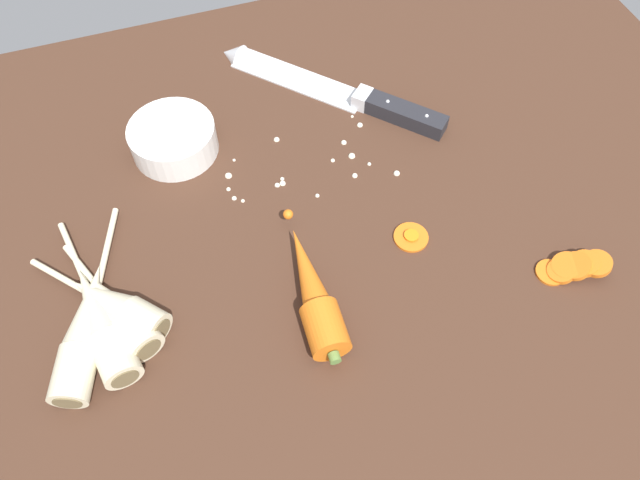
{
  "coord_description": "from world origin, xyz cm",
  "views": [
    {
      "loc": [
        -11.99,
        -37.0,
        58.7
      ],
      "look_at": [
        0.0,
        -2.0,
        1.5
      ],
      "focal_mm": 33.47,
      "sensor_mm": 36.0,
      "label": 1
    }
  ],
  "objects_px": {
    "parsnip_back": "(84,330)",
    "carrot_slice_stray_near": "(411,236)",
    "chefs_knife": "(325,87)",
    "prep_bowl": "(173,138)",
    "parsnip_mid_left": "(119,312)",
    "parsnip_front": "(116,306)",
    "parsnip_mid_right": "(101,322)",
    "whole_carrot": "(313,293)",
    "carrot_slice_stack": "(573,267)"
  },
  "relations": [
    {
      "from": "parsnip_back",
      "to": "carrot_slice_stray_near",
      "type": "xyz_separation_m",
      "value": [
        0.37,
        0.01,
        -0.02
      ]
    },
    {
      "from": "whole_carrot",
      "to": "carrot_slice_stack",
      "type": "xyz_separation_m",
      "value": [
        0.29,
        -0.06,
        -0.01
      ]
    },
    {
      "from": "whole_carrot",
      "to": "prep_bowl",
      "type": "xyz_separation_m",
      "value": [
        -0.1,
        0.27,
        0.0
      ]
    },
    {
      "from": "parsnip_front",
      "to": "carrot_slice_stray_near",
      "type": "relative_size",
      "value": 3.69
    },
    {
      "from": "parsnip_back",
      "to": "prep_bowl",
      "type": "xyz_separation_m",
      "value": [
        0.14,
        0.23,
        0.0
      ]
    },
    {
      "from": "parsnip_mid_left",
      "to": "prep_bowl",
      "type": "height_order",
      "value": "same"
    },
    {
      "from": "whole_carrot",
      "to": "parsnip_back",
      "type": "height_order",
      "value": "whole_carrot"
    },
    {
      "from": "carrot_slice_stray_near",
      "to": "prep_bowl",
      "type": "xyz_separation_m",
      "value": [
        -0.23,
        0.23,
        0.02
      ]
    },
    {
      "from": "parsnip_mid_left",
      "to": "carrot_slice_stack",
      "type": "height_order",
      "value": "parsnip_mid_left"
    },
    {
      "from": "parsnip_front",
      "to": "parsnip_back",
      "type": "xyz_separation_m",
      "value": [
        -0.03,
        -0.02,
        -0.0
      ]
    },
    {
      "from": "carrot_slice_stack",
      "to": "parsnip_mid_right",
      "type": "bearing_deg",
      "value": 169.09
    },
    {
      "from": "whole_carrot",
      "to": "parsnip_front",
      "type": "relative_size",
      "value": 1.29
    },
    {
      "from": "carrot_slice_stack",
      "to": "carrot_slice_stray_near",
      "type": "height_order",
      "value": "carrot_slice_stack"
    },
    {
      "from": "parsnip_back",
      "to": "carrot_slice_stack",
      "type": "distance_m",
      "value": 0.53
    },
    {
      "from": "parsnip_mid_left",
      "to": "carrot_slice_stray_near",
      "type": "xyz_separation_m",
      "value": [
        0.34,
        -0.0,
        -0.02
      ]
    },
    {
      "from": "chefs_knife",
      "to": "parsnip_mid_left",
      "type": "xyz_separation_m",
      "value": [
        -0.32,
        -0.26,
        0.01
      ]
    },
    {
      "from": "whole_carrot",
      "to": "parsnip_back",
      "type": "distance_m",
      "value": 0.24
    },
    {
      "from": "parsnip_mid_right",
      "to": "carrot_slice_stack",
      "type": "distance_m",
      "value": 0.52
    },
    {
      "from": "carrot_slice_stack",
      "to": "whole_carrot",
      "type": "bearing_deg",
      "value": 168.64
    },
    {
      "from": "carrot_slice_stray_near",
      "to": "prep_bowl",
      "type": "relative_size",
      "value": 0.37
    },
    {
      "from": "chefs_knife",
      "to": "parsnip_back",
      "type": "relative_size",
      "value": 1.2
    },
    {
      "from": "carrot_slice_stray_near",
      "to": "parsnip_mid_left",
      "type": "bearing_deg",
      "value": 179.54
    },
    {
      "from": "parsnip_front",
      "to": "chefs_knife",
      "type": "bearing_deg",
      "value": 38.35
    },
    {
      "from": "chefs_knife",
      "to": "carrot_slice_stack",
      "type": "bearing_deg",
      "value": -65.47
    },
    {
      "from": "parsnip_front",
      "to": "parsnip_mid_left",
      "type": "relative_size",
      "value": 0.9
    },
    {
      "from": "whole_carrot",
      "to": "prep_bowl",
      "type": "distance_m",
      "value": 0.29
    },
    {
      "from": "parsnip_back",
      "to": "carrot_slice_stray_near",
      "type": "bearing_deg",
      "value": 0.88
    },
    {
      "from": "carrot_slice_stack",
      "to": "carrot_slice_stray_near",
      "type": "bearing_deg",
      "value": 146.82
    },
    {
      "from": "parsnip_front",
      "to": "prep_bowl",
      "type": "height_order",
      "value": "same"
    },
    {
      "from": "parsnip_mid_left",
      "to": "carrot_slice_stray_near",
      "type": "relative_size",
      "value": 4.12
    },
    {
      "from": "parsnip_mid_left",
      "to": "carrot_slice_stack",
      "type": "bearing_deg",
      "value": -11.85
    },
    {
      "from": "parsnip_back",
      "to": "parsnip_mid_left",
      "type": "bearing_deg",
      "value": 12.99
    },
    {
      "from": "parsnip_front",
      "to": "prep_bowl",
      "type": "relative_size",
      "value": 1.38
    },
    {
      "from": "parsnip_front",
      "to": "carrot_slice_stack",
      "type": "distance_m",
      "value": 0.5
    },
    {
      "from": "parsnip_mid_right",
      "to": "prep_bowl",
      "type": "bearing_deg",
      "value": 61.82
    },
    {
      "from": "whole_carrot",
      "to": "parsnip_mid_left",
      "type": "distance_m",
      "value": 0.21
    },
    {
      "from": "chefs_knife",
      "to": "parsnip_back",
      "type": "distance_m",
      "value": 0.45
    },
    {
      "from": "carrot_slice_stray_near",
      "to": "carrot_slice_stack",
      "type": "bearing_deg",
      "value": -33.18
    },
    {
      "from": "parsnip_mid_right",
      "to": "parsnip_back",
      "type": "distance_m",
      "value": 0.02
    },
    {
      "from": "parsnip_front",
      "to": "parsnip_mid_left",
      "type": "xyz_separation_m",
      "value": [
        0.0,
        -0.01,
        0.0
      ]
    },
    {
      "from": "chefs_knife",
      "to": "prep_bowl",
      "type": "xyz_separation_m",
      "value": [
        -0.22,
        -0.04,
        0.01
      ]
    },
    {
      "from": "parsnip_back",
      "to": "parsnip_front",
      "type": "bearing_deg",
      "value": 25.77
    },
    {
      "from": "parsnip_front",
      "to": "prep_bowl",
      "type": "xyz_separation_m",
      "value": [
        0.1,
        0.21,
        0.0
      ]
    },
    {
      "from": "carrot_slice_stray_near",
      "to": "prep_bowl",
      "type": "distance_m",
      "value": 0.32
    },
    {
      "from": "prep_bowl",
      "to": "parsnip_mid_right",
      "type": "bearing_deg",
      "value": -118.18
    },
    {
      "from": "chefs_knife",
      "to": "parsnip_mid_right",
      "type": "xyz_separation_m",
      "value": [
        -0.34,
        -0.27,
        0.01
      ]
    },
    {
      "from": "chefs_knife",
      "to": "parsnip_front",
      "type": "relative_size",
      "value": 1.83
    },
    {
      "from": "chefs_knife",
      "to": "prep_bowl",
      "type": "distance_m",
      "value": 0.22
    },
    {
      "from": "chefs_knife",
      "to": "parsnip_back",
      "type": "height_order",
      "value": "parsnip_back"
    },
    {
      "from": "chefs_knife",
      "to": "prep_bowl",
      "type": "height_order",
      "value": "prep_bowl"
    }
  ]
}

